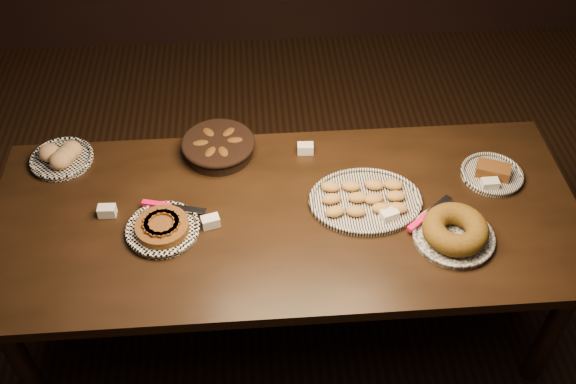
{
  "coord_description": "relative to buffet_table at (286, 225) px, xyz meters",
  "views": [
    {
      "loc": [
        -0.12,
        -1.76,
        2.66
      ],
      "look_at": [
        0.01,
        0.05,
        0.82
      ],
      "focal_mm": 40.0,
      "sensor_mm": 36.0,
      "label": 1
    }
  ],
  "objects": [
    {
      "name": "ground",
      "position": [
        0.0,
        0.0,
        -0.68
      ],
      "size": [
        5.0,
        5.0,
        0.0
      ],
      "primitive_type": "plane",
      "color": "black",
      "rests_on": "ground"
    },
    {
      "name": "croissant_basket",
      "position": [
        -0.27,
        0.38,
        0.12
      ],
      "size": [
        0.39,
        0.39,
        0.08
      ],
      "rotation": [
        0.0,
        0.0,
        0.36
      ],
      "color": "black",
      "rests_on": "buffet_table"
    },
    {
      "name": "apple_tart_plate",
      "position": [
        -0.49,
        -0.06,
        0.1
      ],
      "size": [
        0.32,
        0.3,
        0.06
      ],
      "rotation": [
        0.0,
        0.0,
        -0.07
      ],
      "color": "white",
      "rests_on": "buffet_table"
    },
    {
      "name": "buffet_table",
      "position": [
        0.0,
        0.0,
        0.0
      ],
      "size": [
        2.4,
        1.0,
        0.75
      ],
      "color": "black",
      "rests_on": "ground"
    },
    {
      "name": "bundt_cake_plate",
      "position": [
        0.64,
        -0.18,
        0.12
      ],
      "size": [
        0.35,
        0.38,
        0.1
      ],
      "rotation": [
        0.0,
        0.0,
        0.4
      ],
      "color": "black",
      "rests_on": "buffet_table"
    },
    {
      "name": "bread_roll_plate",
      "position": [
        -0.95,
        0.37,
        0.11
      ],
      "size": [
        0.27,
        0.27,
        0.09
      ],
      "rotation": [
        0.0,
        0.0,
        0.42
      ],
      "color": "white",
      "rests_on": "buffet_table"
    },
    {
      "name": "tent_cards",
      "position": [
        0.07,
        0.08,
        0.1
      ],
      "size": [
        1.65,
        0.48,
        0.04
      ],
      "color": "white",
      "rests_on": "buffet_table"
    },
    {
      "name": "madeleine_platter",
      "position": [
        0.33,
        0.03,
        0.09
      ],
      "size": [
        0.46,
        0.38,
        0.05
      ],
      "rotation": [
        0.0,
        0.0,
        0.31
      ],
      "color": "black",
      "rests_on": "buffet_table"
    },
    {
      "name": "loaf_plate",
      "position": [
        0.89,
        0.15,
        0.09
      ],
      "size": [
        0.26,
        0.26,
        0.06
      ],
      "rotation": [
        0.0,
        0.0,
        -0.39
      ],
      "color": "black",
      "rests_on": "buffet_table"
    }
  ]
}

